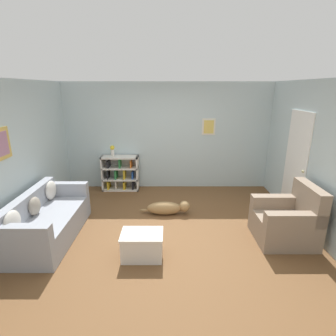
{
  "coord_description": "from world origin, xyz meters",
  "views": [
    {
      "loc": [
        0.01,
        -4.18,
        2.45
      ],
      "look_at": [
        0.0,
        0.4,
        1.05
      ],
      "focal_mm": 28.0,
      "sensor_mm": 36.0,
      "label": 1
    }
  ],
  "objects_px": {
    "recliner_chair": "(288,221)",
    "vase": "(113,150)",
    "dog": "(168,208)",
    "couch": "(47,221)",
    "coffee_table": "(143,244)",
    "bookshelf": "(121,173)"
  },
  "relations": [
    {
      "from": "recliner_chair",
      "to": "coffee_table",
      "type": "xyz_separation_m",
      "value": [
        -2.37,
        -0.48,
        -0.13
      ]
    },
    {
      "from": "bookshelf",
      "to": "recliner_chair",
      "type": "height_order",
      "value": "recliner_chair"
    },
    {
      "from": "coffee_table",
      "to": "dog",
      "type": "height_order",
      "value": "coffee_table"
    },
    {
      "from": "couch",
      "to": "dog",
      "type": "distance_m",
      "value": 2.22
    },
    {
      "from": "bookshelf",
      "to": "recliner_chair",
      "type": "distance_m",
      "value": 3.92
    },
    {
      "from": "recliner_chair",
      "to": "dog",
      "type": "height_order",
      "value": "recliner_chair"
    },
    {
      "from": "bookshelf",
      "to": "dog",
      "type": "relative_size",
      "value": 0.88
    },
    {
      "from": "recliner_chair",
      "to": "dog",
      "type": "distance_m",
      "value": 2.2
    },
    {
      "from": "coffee_table",
      "to": "vase",
      "type": "distance_m",
      "value": 3.04
    },
    {
      "from": "dog",
      "to": "bookshelf",
      "type": "bearing_deg",
      "value": 130.22
    },
    {
      "from": "vase",
      "to": "dog",
      "type": "bearing_deg",
      "value": -45.71
    },
    {
      "from": "bookshelf",
      "to": "dog",
      "type": "height_order",
      "value": "bookshelf"
    },
    {
      "from": "couch",
      "to": "coffee_table",
      "type": "distance_m",
      "value": 1.75
    },
    {
      "from": "recliner_chair",
      "to": "bookshelf",
      "type": "bearing_deg",
      "value": 143.85
    },
    {
      "from": "couch",
      "to": "recliner_chair",
      "type": "distance_m",
      "value": 4.03
    },
    {
      "from": "couch",
      "to": "bookshelf",
      "type": "bearing_deg",
      "value": 69.13
    },
    {
      "from": "vase",
      "to": "recliner_chair",
      "type": "bearing_deg",
      "value": -34.57
    },
    {
      "from": "couch",
      "to": "coffee_table",
      "type": "xyz_separation_m",
      "value": [
        1.66,
        -0.54,
        -0.1
      ]
    },
    {
      "from": "recliner_chair",
      "to": "vase",
      "type": "distance_m",
      "value": 4.1
    },
    {
      "from": "couch",
      "to": "vase",
      "type": "height_order",
      "value": "vase"
    },
    {
      "from": "recliner_chair",
      "to": "dog",
      "type": "bearing_deg",
      "value": 155.2
    },
    {
      "from": "bookshelf",
      "to": "dog",
      "type": "bearing_deg",
      "value": -49.78
    }
  ]
}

